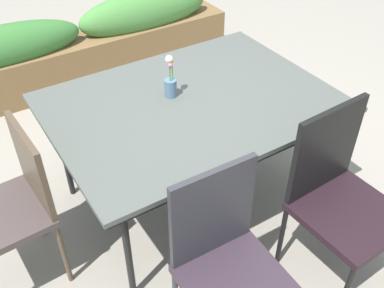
% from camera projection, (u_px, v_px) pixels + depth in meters
% --- Properties ---
extents(ground_plane, '(12.00, 12.00, 0.00)m').
position_uv_depth(ground_plane, '(196.00, 201.00, 2.99)').
color(ground_plane, gray).
extents(dining_table, '(1.60, 1.18, 0.77)m').
position_uv_depth(dining_table, '(192.00, 106.00, 2.57)').
color(dining_table, '#4C514C').
rests_on(dining_table, ground).
extents(chair_end_left, '(0.47, 0.47, 0.93)m').
position_uv_depth(chair_end_left, '(14.00, 201.00, 2.25)').
color(chair_end_left, '#453A38').
rests_on(chair_end_left, ground).
extents(chair_near_right, '(0.50, 0.50, 1.00)m').
position_uv_depth(chair_near_right, '(339.00, 192.00, 2.27)').
color(chair_near_right, black).
rests_on(chair_near_right, ground).
extents(chair_near_left, '(0.46, 0.46, 0.96)m').
position_uv_depth(chair_near_left, '(226.00, 257.00, 1.99)').
color(chair_near_left, '#332631').
rests_on(chair_near_left, ground).
extents(flower_vase, '(0.07, 0.07, 0.26)m').
position_uv_depth(flower_vase, '(170.00, 83.00, 2.53)').
color(flower_vase, slate).
rests_on(flower_vase, dining_table).
extents(planter_box, '(2.91, 0.37, 0.73)m').
position_uv_depth(planter_box, '(83.00, 46.00, 4.02)').
color(planter_box, brown).
rests_on(planter_box, ground).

